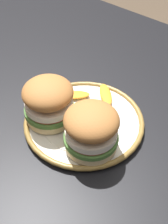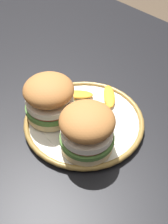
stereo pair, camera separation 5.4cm
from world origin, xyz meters
name	(u,v)px [view 2 (the right image)]	position (x,y,z in m)	size (l,w,h in m)	color
dining_table	(68,139)	(0.00, 0.00, 0.65)	(1.29, 1.07, 0.74)	black
dinner_plate	(84,122)	(-0.05, -0.01, 0.75)	(0.27, 0.27, 0.02)	silver
sandwich_half_left	(87,129)	(-0.11, 0.04, 0.81)	(0.11, 0.11, 0.10)	beige
sandwich_half_right	(49,98)	(0.01, 0.04, 0.81)	(0.11, 0.11, 0.10)	beige
orange_peel_curled	(99,111)	(-0.06, -0.05, 0.76)	(0.07, 0.07, 0.01)	orange
orange_peel_strip_long	(79,94)	(0.02, -0.05, 0.76)	(0.07, 0.07, 0.01)	orange
orange_peel_strip_short	(109,96)	(-0.04, -0.10, 0.76)	(0.08, 0.07, 0.01)	orange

